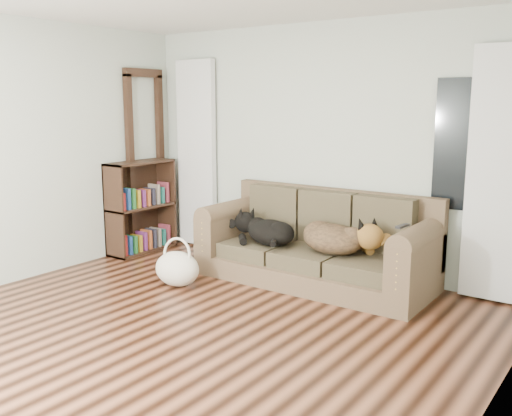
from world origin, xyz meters
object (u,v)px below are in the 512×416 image
Objects in this scene: dog_black_lab at (268,231)px; bookshelf at (141,210)px; sofa at (314,238)px; tote_bag at (177,270)px; dog_shepherd at (337,239)px.

dog_black_lab is 0.56× the size of bookshelf.
tote_bag is (-1.03, -0.87, -0.29)m from sofa.
sofa reaches higher than dog_black_lab.
sofa is 1.38m from tote_bag.
sofa is at bearing -0.05° from bookshelf.
dog_shepherd is 1.59m from tote_bag.
bookshelf reaches higher than sofa.
tote_bag is at bearing -33.56° from bookshelf.
dog_shepherd is (0.75, 0.07, 0.01)m from dog_black_lab.
dog_black_lab is 1.29× the size of tote_bag.
sofa is 3.34× the size of dog_shepherd.
dog_black_lab is at bearing -167.62° from sofa.
sofa is at bearing 12.94° from dog_shepherd.
dog_shepherd is at bearing 32.82° from tote_bag.
dog_shepherd reaches higher than tote_bag.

